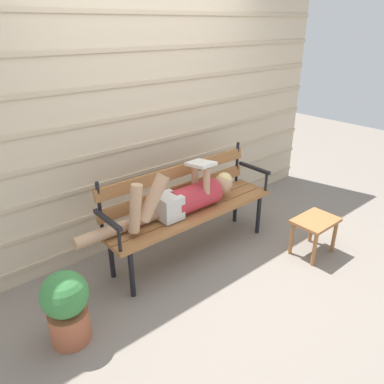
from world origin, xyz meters
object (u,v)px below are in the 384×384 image
(park_bench, at_px, (187,203))
(reclining_person, at_px, (183,198))
(potted_plant, at_px, (66,306))
(footstool, at_px, (315,226))

(park_bench, height_order, reclining_person, reclining_person)
(park_bench, bearing_deg, potted_plant, -165.90)
(footstool, bearing_deg, reclining_person, 142.78)
(reclining_person, height_order, footstool, reclining_person)
(park_bench, xyz_separation_m, potted_plant, (-1.35, -0.34, -0.22))
(park_bench, relative_size, reclining_person, 1.10)
(potted_plant, bearing_deg, park_bench, 14.10)
(footstool, height_order, potted_plant, potted_plant)
(park_bench, xyz_separation_m, footstool, (0.89, -0.82, -0.22))
(footstool, relative_size, potted_plant, 0.75)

